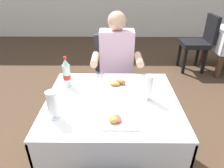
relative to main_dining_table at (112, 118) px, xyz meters
The scene contains 10 objects.
ground_plane 0.57m from the main_dining_table, 165.93° to the left, with size 11.00×11.00×0.00m, color #473323.
main_dining_table is the anchor object (origin of this frame).
chair_far_diner_seat 0.84m from the main_dining_table, 90.00° to the left, with size 0.44×0.50×0.97m.
seated_diner_far 0.75m from the main_dining_table, 86.56° to the left, with size 0.50×0.46×1.26m.
plate_near_camera 0.31m from the main_dining_table, 80.04° to the right, with size 0.24×0.24×0.06m.
plate_far_diner 0.28m from the main_dining_table, 76.96° to the left, with size 0.23×0.23×0.06m.
beer_glass_left 0.39m from the main_dining_table, ahead, with size 0.07×0.07×0.20m.
beer_glass_middle 0.52m from the main_dining_table, 149.65° to the right, with size 0.08×0.08×0.20m.
cola_bottle_primary 0.52m from the main_dining_table, 150.55° to the left, with size 0.06×0.06×0.26m.
background_chair_left 2.65m from the main_dining_table, 55.35° to the left, with size 0.50×0.44×0.97m.
Camera 1 is at (0.05, -1.32, 1.60)m, focal length 32.96 mm.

